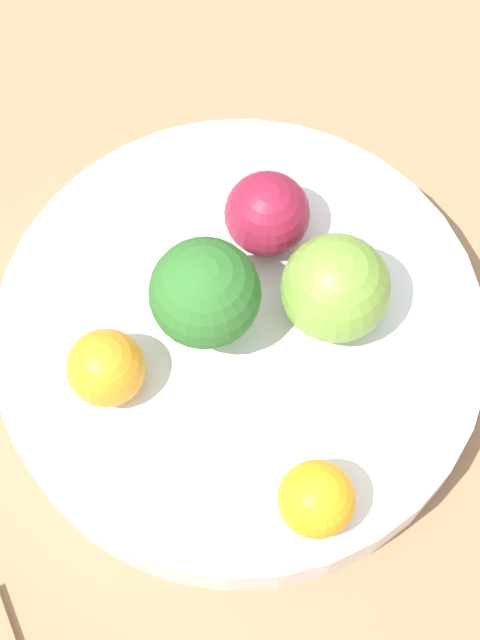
{
  "coord_description": "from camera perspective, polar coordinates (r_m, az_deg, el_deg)",
  "views": [
    {
      "loc": [
        0.22,
        0.01,
        0.57
      ],
      "look_at": [
        0.0,
        0.0,
        0.06
      ],
      "focal_mm": 60.0,
      "sensor_mm": 36.0,
      "label": 1
    }
  ],
  "objects": [
    {
      "name": "bowl",
      "position": [
        0.57,
        0.0,
        -1.08
      ],
      "size": [
        0.26,
        0.26,
        0.03
      ],
      "color": "white",
      "rests_on": "table_surface"
    },
    {
      "name": "broccoli",
      "position": [
        0.52,
        -1.88,
        1.28
      ],
      "size": [
        0.06,
        0.06,
        0.07
      ],
      "color": "#99C17A",
      "rests_on": "bowl"
    },
    {
      "name": "apple_green",
      "position": [
        0.54,
        5.12,
        1.7
      ],
      "size": [
        0.06,
        0.06,
        0.06
      ],
      "color": "olive",
      "rests_on": "bowl"
    },
    {
      "name": "orange_back",
      "position": [
        0.53,
        -7.16,
        -2.55
      ],
      "size": [
        0.04,
        0.04,
        0.04
      ],
      "color": "orange",
      "rests_on": "bowl"
    },
    {
      "name": "apple_red",
      "position": [
        0.56,
        1.46,
        5.68
      ],
      "size": [
        0.05,
        0.05,
        0.05
      ],
      "color": "maroon",
      "rests_on": "bowl"
    },
    {
      "name": "table_surface",
      "position": [
        0.6,
        0.0,
        -2.08
      ],
      "size": [
        1.2,
        1.2,
        0.02
      ],
      "color": "#936D4C",
      "rests_on": "ground_plane"
    },
    {
      "name": "orange_front",
      "position": [
        0.51,
        4.1,
        -9.52
      ],
      "size": [
        0.04,
        0.04,
        0.04
      ],
      "color": "orange",
      "rests_on": "bowl"
    },
    {
      "name": "ground_plane",
      "position": [
        0.61,
        0.0,
        -2.42
      ],
      "size": [
        6.0,
        6.0,
        0.0
      ],
      "primitive_type": "plane",
      "color": "gray"
    }
  ]
}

